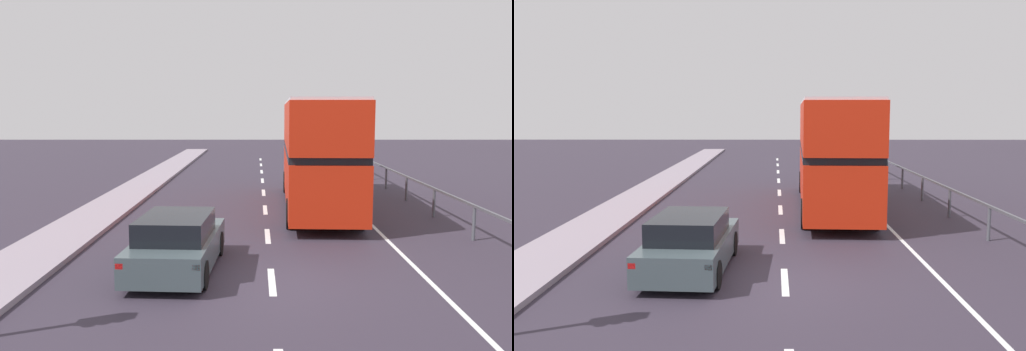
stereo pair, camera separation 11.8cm
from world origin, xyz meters
TOP-DOWN VIEW (x-y plane):
  - ground_plane at (0.00, 0.00)m, footprint 74.29×120.00m
  - near_sidewalk_kerb at (-6.17, 0.00)m, footprint 2.02×80.00m
  - lane_paint_markings at (2.22, 8.86)m, footprint 3.71×46.00m
  - bridge_side_railing at (6.13, 9.00)m, footprint 0.10×42.00m
  - double_decker_bus_red at (2.06, 9.06)m, footprint 2.91×10.81m
  - hatchback_car_near at (-2.25, 0.78)m, footprint 2.01×4.21m

SIDE VIEW (x-z plane):
  - ground_plane at x=0.00m, z-range -0.10..0.00m
  - lane_paint_markings at x=2.22m, z-range 0.00..0.01m
  - near_sidewalk_kerb at x=-6.17m, z-range 0.00..0.14m
  - hatchback_car_near at x=-2.25m, z-range -0.03..1.37m
  - bridge_side_railing at x=6.13m, z-range 0.33..1.41m
  - double_decker_bus_red at x=2.06m, z-range 0.15..4.41m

